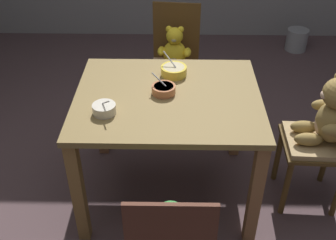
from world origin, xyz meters
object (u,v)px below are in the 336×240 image
Objects in this scene: teddy_chair_near_right at (327,125)px; porridge_bowl_terracotta_center at (164,89)px; metal_pail at (297,40)px; teddy_chair_far_center at (174,61)px; porridge_bowl_yellow_far_center at (174,71)px; dining_table at (168,113)px; porridge_bowl_cream_near_left at (104,109)px.

teddy_chair_near_right is 6.45× the size of porridge_bowl_terracotta_center.
teddy_chair_far_center is at bearing -135.26° from metal_pail.
porridge_bowl_terracotta_center is 0.88× the size of porridge_bowl_yellow_far_center.
metal_pail is (1.35, 2.15, -0.51)m from dining_table.
teddy_chair_near_right is 0.96× the size of teddy_chair_far_center.
porridge_bowl_yellow_far_center is 2.42m from metal_pail.
porridge_bowl_cream_near_left is at bearing 9.06° from teddy_chair_near_right.
dining_table is at bearing -122.14° from metal_pail.
dining_table is 0.85m from teddy_chair_far_center.
dining_table reaches higher than metal_pail.
teddy_chair_far_center is at bearing 87.79° from dining_table.
porridge_bowl_yellow_far_center is (-0.00, -0.61, 0.25)m from teddy_chair_far_center.
porridge_bowl_yellow_far_center is (0.03, 0.24, 0.15)m from dining_table.
metal_pail is at bearing 54.18° from porridge_bowl_cream_near_left.
porridge_bowl_cream_near_left is 0.54× the size of metal_pail.
dining_table is 4.60× the size of metal_pail.
porridge_bowl_terracotta_center and porridge_bowl_cream_near_left have the same top height.
teddy_chair_far_center is at bearing -42.08° from teddy_chair_near_right.
porridge_bowl_cream_near_left is (-0.33, -0.18, 0.15)m from dining_table.
porridge_bowl_cream_near_left is at bearing -130.98° from porridge_bowl_yellow_far_center.
porridge_bowl_cream_near_left is (-0.31, -0.21, 0.00)m from porridge_bowl_terracotta_center.
metal_pail is at bearing 57.86° from dining_table.
dining_table is 8.48× the size of porridge_bowl_cream_near_left.
porridge_bowl_yellow_far_center is at bearing 5.52° from teddy_chair_far_center.
dining_table is 0.28m from porridge_bowl_yellow_far_center.
porridge_bowl_terracotta_center is 2.62m from metal_pail.
metal_pail is at bearing -98.35° from teddy_chair_near_right.
dining_table is 0.93m from teddy_chair_near_right.
teddy_chair_near_right is 1.26m from teddy_chair_far_center.
porridge_bowl_yellow_far_center is (-0.90, 0.28, 0.20)m from teddy_chair_near_right.
teddy_chair_near_right is at bearing -2.54° from dining_table.
dining_table is 6.69× the size of porridge_bowl_yellow_far_center.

